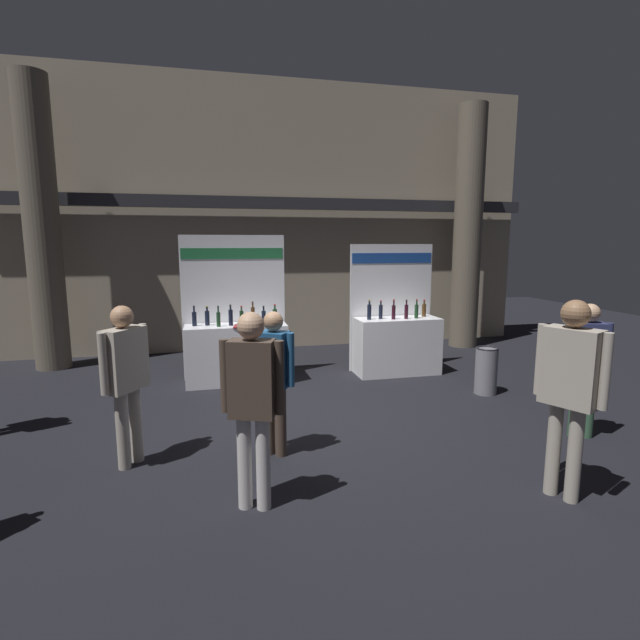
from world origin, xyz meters
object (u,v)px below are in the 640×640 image
trash_bin (486,371)px  visitor_4 (252,395)px  visitor_0 (586,360)px  visitor_2 (274,373)px  visitor_5 (570,380)px  exhibitor_booth_0 (236,346)px  visitor_1 (125,371)px  exhibitor_booth_1 (396,340)px

trash_bin → visitor_4: 4.54m
visitor_0 → visitor_2: (-3.62, 0.35, -0.02)m
visitor_5 → exhibitor_booth_0: bearing=-175.1°
visitor_0 → visitor_5: visitor_5 is taller
trash_bin → visitor_4: size_ratio=0.42×
visitor_1 → exhibitor_booth_1: bearing=159.3°
visitor_1 → visitor_4: bearing=81.3°
visitor_0 → visitor_4: size_ratio=0.93×
exhibitor_booth_0 → visitor_0: size_ratio=1.51×
trash_bin → visitor_4: (-3.78, -2.43, 0.67)m
visitor_0 → exhibitor_booth_1: bearing=132.1°
exhibitor_booth_1 → visitor_4: size_ratio=1.31×
exhibitor_booth_0 → visitor_2: exhibitor_booth_0 is taller
visitor_1 → visitor_4: visitor_4 is taller
trash_bin → exhibitor_booth_1: bearing=121.5°
exhibitor_booth_1 → visitor_4: bearing=-126.7°
visitor_5 → visitor_1: bearing=-138.1°
visitor_1 → visitor_2: 1.51m
exhibitor_booth_0 → visitor_4: (-0.10, -3.96, 0.43)m
trash_bin → visitor_0: bearing=-84.6°
exhibitor_booth_1 → visitor_1: size_ratio=1.35×
exhibitor_booth_0 → visitor_5: size_ratio=1.34×
trash_bin → visitor_5: size_ratio=0.40×
trash_bin → visitor_1: bearing=-165.3°
visitor_2 → visitor_4: bearing=106.1°
exhibitor_booth_1 → visitor_2: size_ratio=1.43×
exhibitor_booth_0 → exhibitor_booth_1: size_ratio=1.07×
visitor_0 → visitor_5: (-1.21, -1.14, 0.16)m
visitor_0 → visitor_2: 3.64m
visitor_1 → exhibitor_booth_0: bearing=-169.0°
trash_bin → visitor_1: visitor_1 is taller
exhibitor_booth_0 → visitor_0: exhibitor_booth_0 is taller
trash_bin → visitor_2: bearing=-157.9°
trash_bin → visitor_1: 5.16m
exhibitor_booth_1 → visitor_5: exhibitor_booth_1 is taller
exhibitor_booth_1 → visitor_2: 3.85m
exhibitor_booth_0 → trash_bin: exhibitor_booth_0 is taller
visitor_0 → visitor_2: visitor_0 is taller
exhibitor_booth_1 → trash_bin: exhibitor_booth_1 is taller
trash_bin → exhibitor_booth_0: bearing=157.4°
visitor_1 → visitor_2: size_ratio=1.06×
exhibitor_booth_0 → visitor_1: exhibitor_booth_0 is taller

